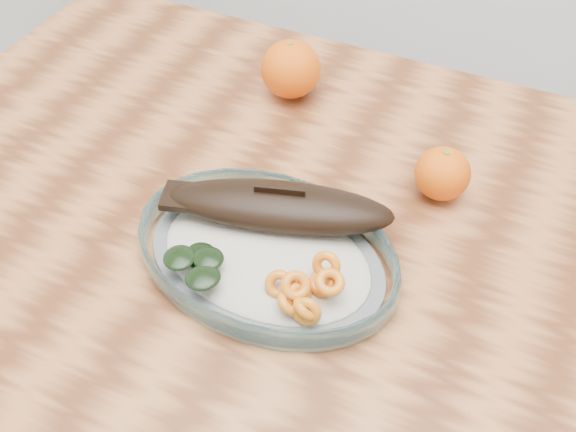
% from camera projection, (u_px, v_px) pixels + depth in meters
% --- Properties ---
extents(dining_table, '(1.20, 0.80, 0.75)m').
position_uv_depth(dining_table, '(307.00, 274.00, 0.96)').
color(dining_table, '#5B2D15').
rests_on(dining_table, ground).
extents(plated_meal, '(0.63, 0.63, 0.08)m').
position_uv_depth(plated_meal, '(267.00, 248.00, 0.83)').
color(plated_meal, white).
rests_on(plated_meal, dining_table).
extents(orange_left, '(0.09, 0.09, 0.09)m').
position_uv_depth(orange_left, '(291.00, 69.00, 1.05)').
color(orange_left, '#E14904').
rests_on(orange_left, dining_table).
extents(orange_right, '(0.07, 0.07, 0.07)m').
position_uv_depth(orange_right, '(443.00, 174.00, 0.90)').
color(orange_right, '#E14904').
rests_on(orange_right, dining_table).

